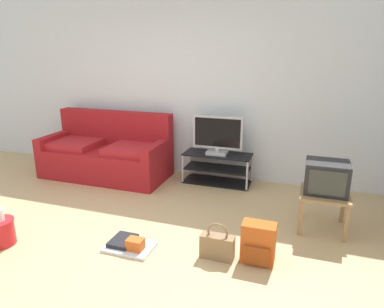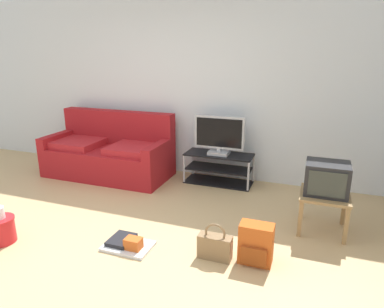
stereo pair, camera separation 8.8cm
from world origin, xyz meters
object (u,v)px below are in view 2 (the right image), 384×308
(side_table, at_px, (324,200))
(handbag, at_px, (215,246))
(tv_stand, at_px, (219,168))
(cleaning_bucket, at_px, (1,228))
(crt_tv, at_px, (327,178))
(couch, at_px, (110,153))
(flat_tv, at_px, (219,136))
(backpack, at_px, (256,244))
(floor_tray, at_px, (127,244))

(side_table, distance_m, handbag, 1.33)
(tv_stand, height_order, cleaning_bucket, tv_stand)
(crt_tv, xyz_separation_m, cleaning_bucket, (-3.07, -1.40, -0.44))
(cleaning_bucket, bearing_deg, handbag, 12.39)
(side_table, bearing_deg, couch, 166.82)
(crt_tv, relative_size, handbag, 1.21)
(tv_stand, xyz_separation_m, flat_tv, (0.00, -0.02, 0.50))
(tv_stand, relative_size, flat_tv, 1.36)
(crt_tv, xyz_separation_m, handbag, (-0.94, -0.93, -0.47))
(backpack, xyz_separation_m, cleaning_bucket, (-2.49, -0.54, -0.03))
(backpack, distance_m, cleaning_bucket, 2.55)
(backpack, bearing_deg, tv_stand, 99.51)
(cleaning_bucket, bearing_deg, tv_stand, 55.39)
(cleaning_bucket, bearing_deg, flat_tv, 55.13)
(backpack, height_order, cleaning_bucket, same)
(couch, bearing_deg, cleaning_bucket, -87.93)
(backpack, bearing_deg, handbag, 174.92)
(tv_stand, bearing_deg, flat_tv, -90.00)
(side_table, bearing_deg, floor_tray, -150.13)
(crt_tv, bearing_deg, floor_tray, -149.75)
(floor_tray, bearing_deg, handbag, 7.94)
(crt_tv, bearing_deg, couch, 167.10)
(side_table, height_order, backpack, side_table)
(flat_tv, bearing_deg, cleaning_bucket, -124.87)
(handbag, bearing_deg, floor_tray, -172.06)
(flat_tv, height_order, crt_tv, flat_tv)
(couch, bearing_deg, floor_tray, -53.02)
(tv_stand, xyz_separation_m, crt_tv, (1.44, -0.96, 0.37))
(couch, distance_m, floor_tray, 2.24)
(tv_stand, relative_size, crt_tv, 2.23)
(couch, distance_m, tv_stand, 1.72)
(handbag, bearing_deg, crt_tv, 44.80)
(tv_stand, height_order, crt_tv, crt_tv)
(crt_tv, distance_m, floor_tray, 2.16)
(couch, relative_size, tv_stand, 1.95)
(backpack, bearing_deg, floor_tray, 172.81)
(tv_stand, distance_m, backpack, 2.02)
(crt_tv, bearing_deg, cleaning_bucket, -155.46)
(backpack, height_order, handbag, backpack)
(crt_tv, relative_size, backpack, 1.15)
(couch, relative_size, backpack, 5.00)
(handbag, distance_m, floor_tray, 0.88)
(handbag, bearing_deg, side_table, 44.30)
(crt_tv, height_order, floor_tray, crt_tv)
(floor_tray, bearing_deg, cleaning_bucket, -164.63)
(side_table, relative_size, crt_tv, 1.14)
(couch, xyz_separation_m, tv_stand, (1.70, 0.24, -0.12))
(flat_tv, bearing_deg, couch, -172.83)
(side_table, distance_m, backpack, 1.03)
(flat_tv, relative_size, floor_tray, 1.53)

